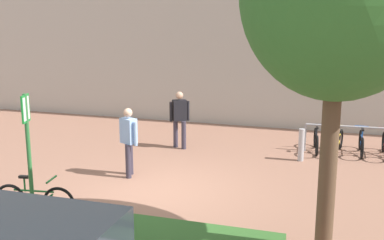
{
  "coord_description": "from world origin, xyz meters",
  "views": [
    {
      "loc": [
        3.83,
        -9.64,
        3.94
      ],
      "look_at": [
        0.21,
        1.91,
        1.27
      ],
      "focal_mm": 44.88,
      "sensor_mm": 36.0,
      "label": 1
    }
  ],
  "objects_px": {
    "bollard_steel": "(301,145)",
    "person_suited_navy": "(180,116)",
    "bike_at_sign": "(35,201)",
    "person_shirt_white": "(129,138)",
    "parking_sign_post": "(28,139)",
    "bike_rack_cluster": "(361,143)"
  },
  "relations": [
    {
      "from": "bike_at_sign",
      "to": "person_shirt_white",
      "type": "xyz_separation_m",
      "value": [
        0.74,
        2.84,
        0.63
      ]
    },
    {
      "from": "bike_rack_cluster",
      "to": "person_suited_navy",
      "type": "distance_m",
      "value": 5.31
    },
    {
      "from": "parking_sign_post",
      "to": "bollard_steel",
      "type": "bearing_deg",
      "value": 50.16
    },
    {
      "from": "bollard_steel",
      "to": "person_shirt_white",
      "type": "distance_m",
      "value": 4.75
    },
    {
      "from": "person_shirt_white",
      "to": "bollard_steel",
      "type": "bearing_deg",
      "value": 33.11
    },
    {
      "from": "person_shirt_white",
      "to": "bike_rack_cluster",
      "type": "bearing_deg",
      "value": 33.75
    },
    {
      "from": "bollard_steel",
      "to": "person_shirt_white",
      "type": "bearing_deg",
      "value": -146.89
    },
    {
      "from": "bike_at_sign",
      "to": "parking_sign_post",
      "type": "bearing_deg",
      "value": -67.65
    },
    {
      "from": "parking_sign_post",
      "to": "bike_at_sign",
      "type": "bearing_deg",
      "value": 112.35
    },
    {
      "from": "bike_at_sign",
      "to": "bollard_steel",
      "type": "relative_size",
      "value": 1.86
    },
    {
      "from": "bike_rack_cluster",
      "to": "bollard_steel",
      "type": "bearing_deg",
      "value": -144.69
    },
    {
      "from": "person_suited_navy",
      "to": "person_shirt_white",
      "type": "bearing_deg",
      "value": -97.27
    },
    {
      "from": "bollard_steel",
      "to": "person_suited_navy",
      "type": "distance_m",
      "value": 3.64
    },
    {
      "from": "parking_sign_post",
      "to": "bike_rack_cluster",
      "type": "distance_m",
      "value": 9.24
    },
    {
      "from": "bike_at_sign",
      "to": "person_shirt_white",
      "type": "bearing_deg",
      "value": 75.35
    },
    {
      "from": "bike_rack_cluster",
      "to": "person_shirt_white",
      "type": "relative_size",
      "value": 1.86
    },
    {
      "from": "bollard_steel",
      "to": "parking_sign_post",
      "type": "bearing_deg",
      "value": -129.84
    },
    {
      "from": "bike_at_sign",
      "to": "bollard_steel",
      "type": "xyz_separation_m",
      "value": [
        4.7,
        5.42,
        0.1
      ]
    },
    {
      "from": "bike_rack_cluster",
      "to": "person_shirt_white",
      "type": "bearing_deg",
      "value": -146.25
    },
    {
      "from": "bollard_steel",
      "to": "person_suited_navy",
      "type": "height_order",
      "value": "person_suited_navy"
    },
    {
      "from": "bike_rack_cluster",
      "to": "bike_at_sign",
      "type": "bearing_deg",
      "value": -133.87
    },
    {
      "from": "bike_rack_cluster",
      "to": "person_shirt_white",
      "type": "xyz_separation_m",
      "value": [
        -5.55,
        -3.71,
        0.64
      ]
    }
  ]
}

